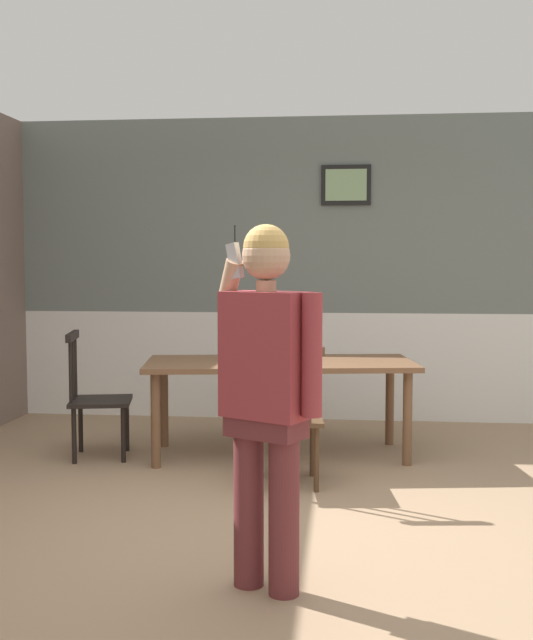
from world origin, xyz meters
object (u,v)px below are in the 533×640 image
at_px(chair_near_window, 96,397).
at_px(chair_by_doorway, 275,380).
at_px(person_figure, 267,384).
at_px(dining_table, 280,371).
at_px(chair_at_table_head, 287,417).

relative_size(chair_near_window, chair_by_doorway, 1.02).
bearing_deg(chair_near_window, chair_by_doorway, 116.53).
xyz_separation_m(chair_by_doorway, person_figure, (0.27, -3.30, 0.49)).
height_order(dining_table, person_figure, person_figure).
distance_m(dining_table, chair_by_doorway, 0.84).
bearing_deg(chair_near_window, chair_at_table_head, 56.37).
bearing_deg(chair_by_doorway, chair_at_table_head, 92.98).
height_order(chair_near_window, person_figure, person_figure).
xyz_separation_m(chair_near_window, chair_by_doorway, (1.29, 1.01, 0.00)).
relative_size(dining_table, person_figure, 1.29).
bearing_deg(dining_table, chair_by_doorway, 97.96).
height_order(dining_table, chair_by_doorway, chair_by_doorway).
xyz_separation_m(chair_by_doorway, chair_at_table_head, (0.23, -1.62, 0.00)).
bearing_deg(chair_at_table_head, chair_near_window, 151.53).
xyz_separation_m(chair_at_table_head, person_figure, (0.04, -1.68, 0.48)).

